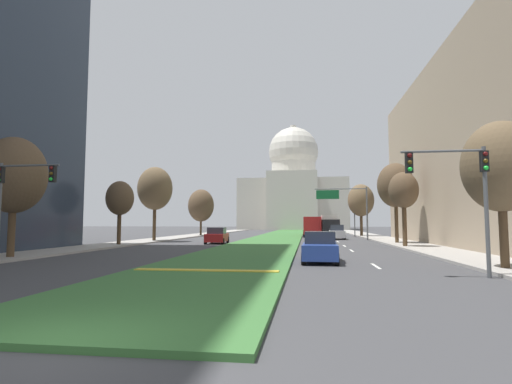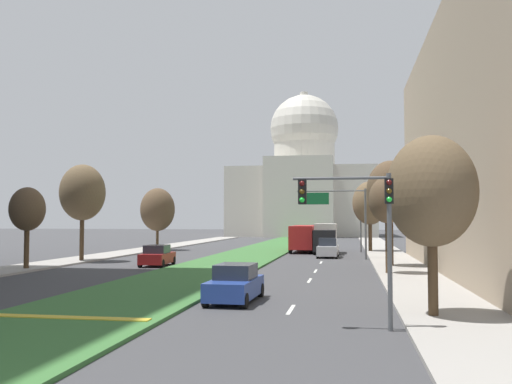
{
  "view_description": "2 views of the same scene",
  "coord_description": "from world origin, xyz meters",
  "px_view_note": "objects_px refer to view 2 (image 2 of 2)",
  "views": [
    {
      "loc": [
        4.27,
        -6.12,
        2.18
      ],
      "look_at": [
        -0.75,
        31.74,
        5.15
      ],
      "focal_mm": 27.3,
      "sensor_mm": 36.0,
      "label": 1
    },
    {
      "loc": [
        9.96,
        -8.28,
        3.66
      ],
      "look_at": [
        1.74,
        40.07,
        6.12
      ],
      "focal_mm": 38.32,
      "sensor_mm": 36.0,
      "label": 2
    }
  ],
  "objects_px": {
    "street_tree_right_mid": "(388,201)",
    "sedan_midblock": "(157,256)",
    "street_tree_left_distant": "(158,210)",
    "traffic_light_far_right": "(361,222)",
    "sedan_distant": "(328,249)",
    "traffic_light_near_right": "(363,215)",
    "box_truck_delivery": "(325,238)",
    "street_tree_right_near": "(431,192)",
    "overhead_guide_sign": "(339,208)",
    "sedan_lead_stopped": "(235,284)",
    "street_tree_left_mid": "(27,210)",
    "street_tree_right_far": "(390,190)",
    "capitol_building": "(304,184)",
    "city_bus": "(304,236)",
    "street_tree_left_far": "(83,193)",
    "street_tree_right_distant": "(370,203)"
  },
  "relations": [
    {
      "from": "street_tree_right_mid",
      "to": "sedan_midblock",
      "type": "distance_m",
      "value": 18.41
    },
    {
      "from": "street_tree_left_distant",
      "to": "sedan_midblock",
      "type": "distance_m",
      "value": 22.5
    },
    {
      "from": "street_tree_left_distant",
      "to": "traffic_light_far_right",
      "type": "bearing_deg",
      "value": 0.38
    },
    {
      "from": "traffic_light_far_right",
      "to": "sedan_distant",
      "type": "xyz_separation_m",
      "value": [
        -3.32,
        -9.06,
        -2.46
      ]
    },
    {
      "from": "traffic_light_near_right",
      "to": "box_truck_delivery",
      "type": "distance_m",
      "value": 40.94
    },
    {
      "from": "sedan_midblock",
      "to": "street_tree_left_distant",
      "type": "bearing_deg",
      "value": 109.9
    },
    {
      "from": "street_tree_right_near",
      "to": "traffic_light_far_right",
      "type": "bearing_deg",
      "value": 92.37
    },
    {
      "from": "overhead_guide_sign",
      "to": "sedan_midblock",
      "type": "distance_m",
      "value": 17.54
    },
    {
      "from": "sedan_lead_stopped",
      "to": "sedan_distant",
      "type": "relative_size",
      "value": 1.02
    },
    {
      "from": "street_tree_left_mid",
      "to": "street_tree_right_far",
      "type": "bearing_deg",
      "value": 14.26
    },
    {
      "from": "traffic_light_near_right",
      "to": "sedan_midblock",
      "type": "height_order",
      "value": "traffic_light_near_right"
    },
    {
      "from": "capitol_building",
      "to": "street_tree_right_near",
      "type": "height_order",
      "value": "capitol_building"
    },
    {
      "from": "street_tree_right_near",
      "to": "box_truck_delivery",
      "type": "bearing_deg",
      "value": 98.2
    },
    {
      "from": "street_tree_left_mid",
      "to": "street_tree_right_far",
      "type": "distance_m",
      "value": 26.99
    },
    {
      "from": "street_tree_right_far",
      "to": "city_bus",
      "type": "relative_size",
      "value": 0.74
    },
    {
      "from": "traffic_light_near_right",
      "to": "street_tree_left_far",
      "type": "bearing_deg",
      "value": 132.31
    },
    {
      "from": "street_tree_right_distant",
      "to": "street_tree_left_mid",
      "type": "bearing_deg",
      "value": -133.76
    },
    {
      "from": "overhead_guide_sign",
      "to": "street_tree_left_mid",
      "type": "relative_size",
      "value": 1.08
    },
    {
      "from": "street_tree_right_near",
      "to": "street_tree_right_distant",
      "type": "xyz_separation_m",
      "value": [
        -0.67,
        41.61,
        0.79
      ]
    },
    {
      "from": "sedan_midblock",
      "to": "sedan_distant",
      "type": "height_order",
      "value": "sedan_distant"
    },
    {
      "from": "street_tree_right_mid",
      "to": "street_tree_left_far",
      "type": "xyz_separation_m",
      "value": [
        -25.37,
        7.21,
        1.1
      ]
    },
    {
      "from": "traffic_light_near_right",
      "to": "box_truck_delivery",
      "type": "bearing_deg",
      "value": 94.17
    },
    {
      "from": "traffic_light_far_right",
      "to": "traffic_light_near_right",
      "type": "bearing_deg",
      "value": -91.11
    },
    {
      "from": "street_tree_left_distant",
      "to": "box_truck_delivery",
      "type": "relative_size",
      "value": 1.15
    },
    {
      "from": "sedan_distant",
      "to": "sedan_midblock",
      "type": "bearing_deg",
      "value": -137.27
    },
    {
      "from": "street_tree_right_mid",
      "to": "sedan_lead_stopped",
      "type": "relative_size",
      "value": 1.49
    },
    {
      "from": "street_tree_right_mid",
      "to": "box_truck_delivery",
      "type": "bearing_deg",
      "value": 102.68
    },
    {
      "from": "traffic_light_far_right",
      "to": "city_bus",
      "type": "distance_m",
      "value": 6.55
    },
    {
      "from": "overhead_guide_sign",
      "to": "city_bus",
      "type": "bearing_deg",
      "value": 109.6
    },
    {
      "from": "sedan_lead_stopped",
      "to": "box_truck_delivery",
      "type": "height_order",
      "value": "box_truck_delivery"
    },
    {
      "from": "capitol_building",
      "to": "street_tree_left_mid",
      "type": "xyz_separation_m",
      "value": [
        -13.0,
        -87.79,
        -7.45
      ]
    },
    {
      "from": "street_tree_right_mid",
      "to": "overhead_guide_sign",
      "type": "bearing_deg",
      "value": 103.76
    },
    {
      "from": "traffic_light_near_right",
      "to": "street_tree_left_far",
      "type": "xyz_separation_m",
      "value": [
        -23.3,
        25.6,
        2.18
      ]
    },
    {
      "from": "traffic_light_near_right",
      "to": "sedan_lead_stopped",
      "type": "xyz_separation_m",
      "value": [
        -5.51,
        5.42,
        -3.01
      ]
    },
    {
      "from": "street_tree_right_mid",
      "to": "sedan_midblock",
      "type": "xyz_separation_m",
      "value": [
        -17.44,
        4.25,
        -4.09
      ]
    },
    {
      "from": "traffic_light_near_right",
      "to": "overhead_guide_sign",
      "type": "relative_size",
      "value": 0.8
    },
    {
      "from": "capitol_building",
      "to": "street_tree_right_distant",
      "type": "xyz_separation_m",
      "value": [
        12.32,
        -61.36,
        -6.32
      ]
    },
    {
      "from": "street_tree_left_far",
      "to": "sedan_distant",
      "type": "height_order",
      "value": "street_tree_left_far"
    },
    {
      "from": "capitol_building",
      "to": "street_tree_right_distant",
      "type": "distance_m",
      "value": 62.9
    },
    {
      "from": "capitol_building",
      "to": "street_tree_left_mid",
      "type": "relative_size",
      "value": 5.5
    },
    {
      "from": "street_tree_left_mid",
      "to": "box_truck_delivery",
      "type": "xyz_separation_m",
      "value": [
        20.46,
        23.18,
        -2.68
      ]
    },
    {
      "from": "street_tree_left_mid",
      "to": "sedan_distant",
      "type": "bearing_deg",
      "value": 38.95
    },
    {
      "from": "street_tree_right_far",
      "to": "sedan_distant",
      "type": "bearing_deg",
      "value": 116.58
    },
    {
      "from": "street_tree_left_mid",
      "to": "street_tree_left_far",
      "type": "bearing_deg",
      "value": 89.04
    },
    {
      "from": "street_tree_right_far",
      "to": "traffic_light_near_right",
      "type": "bearing_deg",
      "value": -96.31
    },
    {
      "from": "sedan_lead_stopped",
      "to": "box_truck_delivery",
      "type": "distance_m",
      "value": 35.46
    },
    {
      "from": "street_tree_left_mid",
      "to": "city_bus",
      "type": "bearing_deg",
      "value": 55.88
    },
    {
      "from": "street_tree_left_mid",
      "to": "sedan_midblock",
      "type": "distance_m",
      "value": 10.16
    },
    {
      "from": "capitol_building",
      "to": "street_tree_right_far",
      "type": "relative_size",
      "value": 4.04
    },
    {
      "from": "traffic_light_near_right",
      "to": "street_tree_right_far",
      "type": "distance_m",
      "value": 24.47
    }
  ]
}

